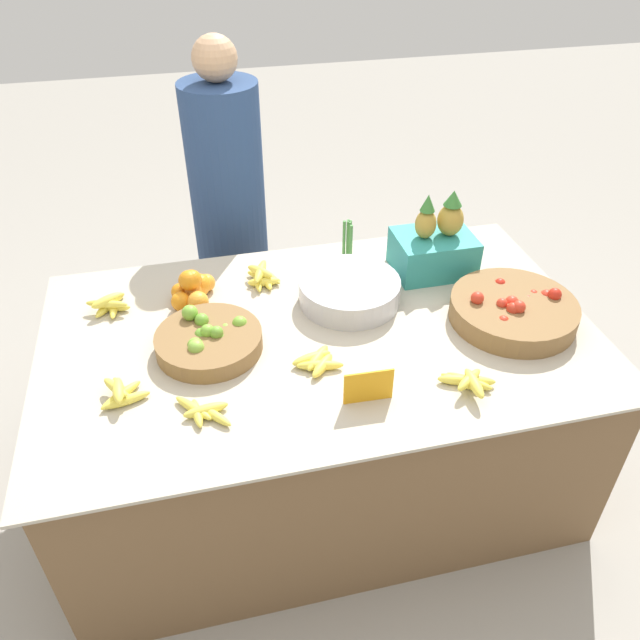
% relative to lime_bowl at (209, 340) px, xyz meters
% --- Properties ---
extents(ground_plane, '(12.00, 12.00, 0.00)m').
position_rel_lime_bowl_xyz_m(ground_plane, '(0.38, 0.00, -0.77)').
color(ground_plane, '#A39E93').
extents(market_table, '(1.89, 1.15, 0.73)m').
position_rel_lime_bowl_xyz_m(market_table, '(0.38, 0.00, -0.40)').
color(market_table, brown).
rests_on(market_table, ground_plane).
extents(lime_bowl, '(0.35, 0.35, 0.11)m').
position_rel_lime_bowl_xyz_m(lime_bowl, '(0.00, 0.00, 0.00)').
color(lime_bowl, olive).
rests_on(lime_bowl, market_table).
extents(tomato_basket, '(0.44, 0.44, 0.11)m').
position_rel_lime_bowl_xyz_m(tomato_basket, '(1.05, -0.08, 0.01)').
color(tomato_basket, olive).
rests_on(tomato_basket, market_table).
extents(orange_pile, '(0.17, 0.19, 0.13)m').
position_rel_lime_bowl_xyz_m(orange_pile, '(-0.03, 0.29, 0.01)').
color(orange_pile, orange).
rests_on(orange_pile, market_table).
extents(metal_bowl, '(0.37, 0.37, 0.09)m').
position_rel_lime_bowl_xyz_m(metal_bowl, '(0.52, 0.15, 0.01)').
color(metal_bowl, '#B7B7BF').
rests_on(metal_bowl, market_table).
extents(price_sign, '(0.15, 0.01, 0.11)m').
position_rel_lime_bowl_xyz_m(price_sign, '(0.44, -0.36, 0.02)').
color(price_sign, orange).
rests_on(price_sign, market_table).
extents(produce_crate, '(0.30, 0.23, 0.33)m').
position_rel_lime_bowl_xyz_m(produce_crate, '(0.90, 0.29, 0.07)').
color(produce_crate, teal).
rests_on(produce_crate, market_table).
extents(veg_bundle, '(0.04, 0.06, 0.16)m').
position_rel_lime_bowl_xyz_m(veg_bundle, '(0.60, 0.45, 0.05)').
color(veg_bundle, '#4C8E42').
rests_on(veg_bundle, market_table).
extents(banana_bunch_back_center, '(0.17, 0.16, 0.04)m').
position_rel_lime_bowl_xyz_m(banana_bunch_back_center, '(0.33, -0.17, -0.02)').
color(banana_bunch_back_center, '#EFDB4C').
rests_on(banana_bunch_back_center, market_table).
extents(banana_bunch_front_left, '(0.16, 0.16, 0.06)m').
position_rel_lime_bowl_xyz_m(banana_bunch_front_left, '(-0.28, -0.18, -0.01)').
color(banana_bunch_front_left, '#EFDB4C').
rests_on(banana_bunch_front_left, market_table).
extents(banana_bunch_middle_right, '(0.13, 0.18, 0.06)m').
position_rel_lime_bowl_xyz_m(banana_bunch_middle_right, '(0.23, 0.35, -0.01)').
color(banana_bunch_middle_right, '#EFDB4C').
rests_on(banana_bunch_middle_right, market_table).
extents(banana_bunch_front_right, '(0.17, 0.17, 0.03)m').
position_rel_lime_bowl_xyz_m(banana_bunch_front_right, '(-0.05, -0.30, -0.02)').
color(banana_bunch_front_right, '#EFDB4C').
rests_on(banana_bunch_front_right, market_table).
extents(banana_bunch_middle_left, '(0.16, 0.16, 0.06)m').
position_rel_lime_bowl_xyz_m(banana_bunch_middle_left, '(-0.33, 0.30, -0.01)').
color(banana_bunch_middle_left, '#EFDB4C').
rests_on(banana_bunch_middle_left, market_table).
extents(banana_bunch_front_center, '(0.18, 0.17, 0.06)m').
position_rel_lime_bowl_xyz_m(banana_bunch_front_center, '(0.75, -0.37, -0.01)').
color(banana_bunch_front_center, '#EFDB4C').
rests_on(banana_bunch_front_center, market_table).
extents(vendor_person, '(0.33, 0.33, 1.50)m').
position_rel_lime_bowl_xyz_m(vendor_person, '(0.17, 0.92, -0.08)').
color(vendor_person, navy).
rests_on(vendor_person, ground_plane).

